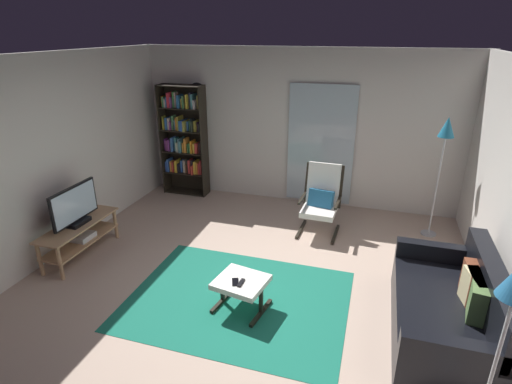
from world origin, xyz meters
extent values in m
plane|color=#BBA08E|center=(0.00, 0.00, 0.00)|extent=(7.02, 7.02, 0.00)
cube|color=silver|center=(0.00, 2.90, 1.30)|extent=(5.60, 0.06, 2.60)
cube|color=silver|center=(-2.70, 0.00, 1.30)|extent=(0.06, 6.00, 2.60)
cube|color=silver|center=(0.42, 2.83, 1.05)|extent=(1.10, 0.01, 2.00)
cube|color=#1A6E57|center=(0.00, -0.16, 0.00)|extent=(2.44, 1.85, 0.01)
cube|color=tan|center=(-2.34, 0.15, 0.46)|extent=(0.40, 1.21, 0.02)
cube|color=tan|center=(-2.34, 0.15, 0.21)|extent=(0.36, 1.15, 0.02)
cylinder|color=tan|center=(-2.19, -0.41, 0.22)|extent=(0.05, 0.05, 0.45)
cylinder|color=tan|center=(-2.19, 0.70, 0.22)|extent=(0.05, 0.05, 0.45)
cylinder|color=tan|center=(-2.49, -0.41, 0.22)|extent=(0.05, 0.05, 0.45)
cylinder|color=tan|center=(-2.49, 0.70, 0.22)|extent=(0.05, 0.05, 0.45)
cube|color=silver|center=(-2.34, 0.19, 0.26)|extent=(0.24, 0.28, 0.07)
cube|color=black|center=(-2.34, 0.15, 0.50)|extent=(0.20, 0.32, 0.05)
cube|color=black|center=(-2.34, 0.15, 0.76)|extent=(0.04, 0.80, 0.47)
cube|color=silver|center=(-2.32, 0.15, 0.76)|extent=(0.01, 0.75, 0.42)
cube|color=black|center=(-2.39, 2.63, 0.99)|extent=(0.02, 0.30, 1.97)
cube|color=black|center=(-1.59, 2.63, 0.99)|extent=(0.02, 0.30, 1.97)
cube|color=black|center=(-1.99, 2.77, 0.99)|extent=(0.81, 0.02, 1.97)
cube|color=black|center=(-1.99, 2.63, 0.02)|extent=(0.78, 0.28, 0.02)
cube|color=black|center=(-1.99, 2.63, 0.39)|extent=(0.78, 0.28, 0.02)
cube|color=black|center=(-1.99, 2.63, 0.79)|extent=(0.78, 0.28, 0.02)
cube|color=black|center=(-1.99, 2.63, 1.18)|extent=(0.78, 0.28, 0.02)
cube|color=black|center=(-1.99, 2.63, 1.58)|extent=(0.78, 0.28, 0.02)
cube|color=black|center=(-1.99, 2.63, 1.96)|extent=(0.78, 0.28, 0.02)
cube|color=#385BB8|center=(-2.35, 2.64, 0.50)|extent=(0.03, 0.21, 0.19)
cube|color=#325EB9|center=(-2.31, 2.63, 0.52)|extent=(0.04, 0.20, 0.24)
cube|color=orange|center=(-2.26, 2.61, 0.50)|extent=(0.03, 0.12, 0.20)
cube|color=red|center=(-2.22, 2.64, 0.50)|extent=(0.04, 0.20, 0.19)
cube|color=gold|center=(-2.17, 2.61, 0.50)|extent=(0.03, 0.13, 0.20)
cube|color=gold|center=(-2.15, 2.62, 0.52)|extent=(0.03, 0.19, 0.23)
cube|color=black|center=(-2.10, 2.64, 0.48)|extent=(0.04, 0.18, 0.16)
cube|color=#2755A8|center=(-2.06, 2.63, 0.51)|extent=(0.03, 0.11, 0.22)
cube|color=beige|center=(-2.01, 2.64, 0.52)|extent=(0.04, 0.11, 0.23)
cube|color=brown|center=(-1.97, 2.62, 0.48)|extent=(0.02, 0.10, 0.16)
cube|color=black|center=(-1.94, 2.64, 0.52)|extent=(0.04, 0.10, 0.24)
cube|color=red|center=(-1.89, 2.63, 0.53)|extent=(0.04, 0.17, 0.25)
cube|color=#261E27|center=(-1.85, 2.64, 0.52)|extent=(0.03, 0.14, 0.24)
cube|color=#C83A30|center=(-1.82, 2.61, 0.48)|extent=(0.03, 0.24, 0.16)
cube|color=gold|center=(-1.78, 2.64, 0.52)|extent=(0.04, 0.21, 0.23)
cube|color=orange|center=(-1.74, 2.62, 0.51)|extent=(0.02, 0.15, 0.22)
cube|color=red|center=(-1.70, 2.62, 0.51)|extent=(0.02, 0.15, 0.21)
cube|color=#C53636|center=(-1.67, 2.64, 0.53)|extent=(0.02, 0.18, 0.26)
cube|color=purple|center=(-2.35, 2.63, 0.90)|extent=(0.02, 0.10, 0.21)
cube|color=#934288|center=(-2.31, 2.63, 0.89)|extent=(0.04, 0.14, 0.19)
cube|color=#8B3994|center=(-2.26, 2.63, 0.90)|extent=(0.03, 0.18, 0.21)
cube|color=#A1912B|center=(-2.23, 2.62, 0.91)|extent=(0.02, 0.10, 0.22)
cube|color=#3A67AB|center=(-2.20, 2.62, 0.92)|extent=(0.03, 0.18, 0.25)
cube|color=teal|center=(-2.15, 2.64, 0.92)|extent=(0.04, 0.12, 0.24)
cube|color=beige|center=(-2.10, 2.61, 0.88)|extent=(0.04, 0.16, 0.17)
cube|color=teal|center=(-2.05, 2.64, 0.92)|extent=(0.03, 0.24, 0.24)
cube|color=teal|center=(-2.02, 2.61, 0.90)|extent=(0.02, 0.21, 0.20)
cube|color=orange|center=(-1.98, 2.63, 0.89)|extent=(0.02, 0.18, 0.18)
cube|color=orange|center=(-1.94, 2.61, 0.93)|extent=(0.04, 0.17, 0.26)
cube|color=#3C8141|center=(-1.89, 2.61, 0.88)|extent=(0.02, 0.14, 0.16)
cube|color=#428F47|center=(-1.85, 2.61, 0.88)|extent=(0.03, 0.13, 0.17)
cube|color=orange|center=(-1.82, 2.62, 0.91)|extent=(0.03, 0.19, 0.22)
cube|color=gold|center=(-1.77, 2.62, 0.88)|extent=(0.03, 0.15, 0.18)
cube|color=red|center=(-1.73, 2.62, 0.89)|extent=(0.04, 0.18, 0.18)
cube|color=#2F191D|center=(-1.67, 2.63, 0.89)|extent=(0.03, 0.12, 0.19)
cube|color=olive|center=(-2.36, 2.62, 1.31)|extent=(0.02, 0.12, 0.23)
cube|color=#A99A27|center=(-2.33, 2.61, 1.29)|extent=(0.02, 0.18, 0.20)
cube|color=#2A60B2|center=(-2.28, 2.63, 1.29)|extent=(0.04, 0.19, 0.21)
cube|color=beige|center=(-2.23, 2.64, 1.29)|extent=(0.03, 0.22, 0.21)
cube|color=#963F89|center=(-2.20, 2.61, 1.27)|extent=(0.02, 0.16, 0.15)
cube|color=#427A4A|center=(-2.16, 2.62, 1.32)|extent=(0.03, 0.13, 0.25)
cube|color=#5689A5|center=(-2.12, 2.61, 1.28)|extent=(0.03, 0.10, 0.17)
cube|color=orange|center=(-2.09, 2.62, 1.30)|extent=(0.03, 0.14, 0.22)
cube|color=#A48C2C|center=(-2.05, 2.63, 1.31)|extent=(0.02, 0.23, 0.24)
cube|color=#3269A8|center=(-2.01, 2.61, 1.28)|extent=(0.04, 0.18, 0.17)
cube|color=#2E5AB7|center=(-1.96, 2.62, 1.28)|extent=(0.04, 0.24, 0.18)
cube|color=olive|center=(-1.92, 2.61, 1.28)|extent=(0.04, 0.24, 0.18)
cube|color=#3668AA|center=(-1.88, 2.62, 1.27)|extent=(0.03, 0.11, 0.17)
cube|color=#407D45|center=(-1.85, 2.64, 1.28)|extent=(0.02, 0.12, 0.17)
cube|color=black|center=(-1.81, 2.63, 1.30)|extent=(0.04, 0.11, 0.21)
cube|color=#232C24|center=(-1.77, 2.61, 1.29)|extent=(0.03, 0.23, 0.19)
cube|color=#A38F31|center=(-1.73, 2.63, 1.29)|extent=(0.04, 0.17, 0.19)
cube|color=#30192D|center=(-1.68, 2.64, 1.27)|extent=(0.03, 0.13, 0.16)
cube|color=black|center=(-1.65, 2.61, 1.27)|extent=(0.02, 0.17, 0.15)
cube|color=orange|center=(-2.34, 2.64, 1.68)|extent=(0.04, 0.10, 0.18)
cube|color=#44884B|center=(-2.30, 2.62, 1.67)|extent=(0.03, 0.17, 0.18)
cube|color=beige|center=(-2.26, 2.63, 1.66)|extent=(0.02, 0.22, 0.15)
cube|color=#2F67AD|center=(-2.24, 2.63, 1.68)|extent=(0.02, 0.21, 0.18)
cube|color=red|center=(-2.19, 2.61, 1.71)|extent=(0.04, 0.19, 0.26)
cube|color=#89488E|center=(-2.16, 2.62, 1.67)|extent=(0.02, 0.19, 0.18)
cube|color=#3D8F42|center=(-2.12, 2.64, 1.72)|extent=(0.03, 0.13, 0.27)
cube|color=beige|center=(-2.09, 2.63, 1.72)|extent=(0.03, 0.11, 0.26)
cube|color=brown|center=(-2.05, 2.64, 1.70)|extent=(0.03, 0.14, 0.22)
cube|color=#2C65A1|center=(-2.01, 2.63, 1.69)|extent=(0.04, 0.21, 0.22)
cube|color=gold|center=(-1.96, 2.62, 1.66)|extent=(0.04, 0.11, 0.16)
cube|color=#427943|center=(-1.92, 2.63, 1.69)|extent=(0.04, 0.21, 0.21)
cube|color=#CC3D36|center=(-1.88, 2.62, 1.70)|extent=(0.03, 0.11, 0.22)
cube|color=gold|center=(-1.84, 2.62, 1.70)|extent=(0.03, 0.22, 0.24)
cube|color=#201C34|center=(-1.80, 2.64, 1.72)|extent=(0.04, 0.13, 0.26)
cube|color=teal|center=(-1.76, 2.64, 1.71)|extent=(0.03, 0.22, 0.24)
cube|color=beige|center=(-1.71, 2.63, 1.66)|extent=(0.04, 0.21, 0.15)
cube|color=#9F8E3F|center=(-1.66, 2.64, 1.70)|extent=(0.04, 0.14, 0.23)
cube|color=black|center=(2.12, -0.11, 0.20)|extent=(0.90, 1.74, 0.40)
cube|color=black|center=(2.48, -0.11, 0.61)|extent=(0.18, 1.74, 0.43)
cube|color=black|center=(2.12, -0.91, 0.50)|extent=(0.90, 0.14, 0.20)
cube|color=black|center=(2.12, 0.69, 0.50)|extent=(0.90, 0.14, 0.20)
cube|color=#53733E|center=(2.35, -0.23, 0.57)|extent=(0.20, 0.40, 0.34)
cube|color=beige|center=(2.35, -0.11, 0.57)|extent=(0.21, 0.40, 0.34)
cube|color=brown|center=(2.35, 0.03, 0.57)|extent=(0.15, 0.38, 0.34)
cube|color=black|center=(0.87, 1.70, 0.02)|extent=(0.06, 0.60, 0.04)
cube|color=black|center=(0.88, 1.96, 0.68)|extent=(0.05, 0.18, 0.63)
cube|color=black|center=(0.87, 1.72, 0.54)|extent=(0.06, 0.52, 0.03)
cube|color=black|center=(0.35, 1.72, 0.02)|extent=(0.06, 0.60, 0.04)
cube|color=black|center=(0.36, 1.98, 0.68)|extent=(0.05, 0.18, 0.63)
cube|color=black|center=(0.35, 1.74, 0.54)|extent=(0.06, 0.52, 0.03)
cube|color=white|center=(0.61, 1.69, 0.38)|extent=(0.50, 0.54, 0.08)
cube|color=white|center=(0.62, 1.95, 0.72)|extent=(0.49, 0.20, 0.60)
cube|color=teal|center=(0.62, 1.79, 0.50)|extent=(0.39, 0.25, 0.34)
cube|color=white|center=(0.08, -0.29, 0.34)|extent=(0.60, 0.56, 0.06)
cube|color=black|center=(-0.15, -0.25, 0.02)|extent=(0.12, 0.48, 0.04)
cube|color=black|center=(-0.15, -0.25, 0.17)|extent=(0.04, 0.04, 0.31)
cube|color=black|center=(0.32, -0.33, 0.02)|extent=(0.12, 0.48, 0.04)
cube|color=black|center=(0.32, -0.33, 0.17)|extent=(0.04, 0.04, 0.31)
cube|color=black|center=(0.11, -0.36, 0.38)|extent=(0.05, 0.15, 0.02)
cube|color=black|center=(0.04, -0.35, 0.37)|extent=(0.11, 0.16, 0.01)
cylinder|color=#A5A5AD|center=(2.20, 2.16, 0.01)|extent=(0.22, 0.22, 0.02)
cylinder|color=#B2B2B7|center=(2.20, 2.16, 0.75)|extent=(0.02, 0.02, 1.47)
cone|color=teal|center=(2.20, 2.16, 1.63)|extent=(0.22, 0.22, 0.28)
cylinder|color=silver|center=(-1.77, 2.83, 1.85)|extent=(0.28, 0.02, 0.28)
cylinder|color=black|center=(-1.77, 2.82, 1.85)|extent=(0.29, 0.01, 0.29)
camera|label=1|loc=(1.31, -3.74, 2.85)|focal=28.41mm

